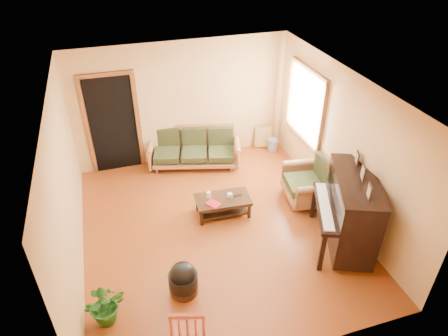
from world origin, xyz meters
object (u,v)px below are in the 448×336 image
object	(u,v)px
coffee_table	(223,206)
potted_plant	(106,304)
footstool	(183,282)
ceramic_crock	(273,145)
armchair	(307,179)
piano	(351,213)
red_chair	(189,326)
sofa	(194,149)

from	to	relation	value
coffee_table	potted_plant	bearing A→B (deg)	-142.18
footstool	ceramic_crock	bearing A→B (deg)	49.90
coffee_table	ceramic_crock	distance (m)	2.54
coffee_table	armchair	distance (m)	1.65
piano	ceramic_crock	bearing A→B (deg)	111.82
armchair	piano	world-z (taller)	piano
red_chair	footstool	bearing A→B (deg)	99.52
piano	red_chair	bearing A→B (deg)	-136.53
armchair	potted_plant	xyz separation A→B (m)	(-3.78, -1.63, -0.16)
footstool	red_chair	distance (m)	0.96
sofa	ceramic_crock	xyz separation A→B (m)	(1.86, 0.08, -0.27)
potted_plant	sofa	bearing A→B (deg)	59.09
coffee_table	ceramic_crock	world-z (taller)	coffee_table
armchair	red_chair	xyz separation A→B (m)	(-2.80, -2.39, 0.01)
red_chair	ceramic_crock	size ratio (longest dim) A/B	3.42
piano	footstool	xyz separation A→B (m)	(-2.79, -0.20, -0.45)
coffee_table	armchair	xyz separation A→B (m)	(1.63, -0.04, 0.28)
armchair	ceramic_crock	distance (m)	1.91
footstool	ceramic_crock	size ratio (longest dim) A/B	1.55
footstool	red_chair	world-z (taller)	red_chair
coffee_table	ceramic_crock	size ratio (longest dim) A/B	3.52
footstool	potted_plant	distance (m)	1.10
piano	potted_plant	distance (m)	3.91
sofa	coffee_table	bearing A→B (deg)	-71.31
armchair	footstool	distance (m)	3.08
coffee_table	piano	size ratio (longest dim) A/B	0.66
armchair	ceramic_crock	xyz separation A→B (m)	(0.13, 1.88, -0.32)
red_chair	ceramic_crock	xyz separation A→B (m)	(2.94, 4.27, -0.33)
coffee_table	armchair	bearing A→B (deg)	-1.54
piano	footstool	distance (m)	2.83
sofa	ceramic_crock	bearing A→B (deg)	17.86
sofa	armchair	size ratio (longest dim) A/B	2.07
armchair	potted_plant	world-z (taller)	armchair
sofa	footstool	size ratio (longest dim) A/B	4.46
armchair	piano	distance (m)	1.30
sofa	armchair	world-z (taller)	armchair
sofa	ceramic_crock	size ratio (longest dim) A/B	6.93
sofa	ceramic_crock	distance (m)	1.89
piano	sofa	bearing A→B (deg)	143.23
ceramic_crock	piano	bearing A→B (deg)	-90.65
coffee_table	red_chair	bearing A→B (deg)	-115.76
armchair	piano	size ratio (longest dim) A/B	0.63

